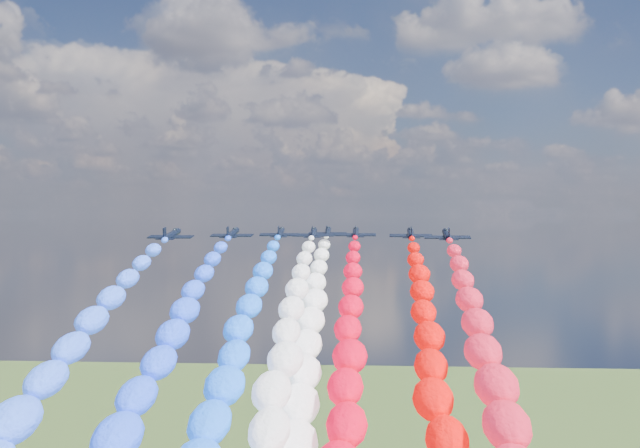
# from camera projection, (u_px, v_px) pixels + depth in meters

# --- Properties ---
(jet_0) EXTENTS (9.28, 12.30, 4.44)m
(jet_0) POSITION_uv_depth(u_px,v_px,m) (172.00, 235.00, 147.32)
(jet_0) COLOR black
(trail_0) EXTENTS (6.26, 101.78, 39.53)m
(trail_0) POSITION_uv_depth(u_px,v_px,m) (61.00, 386.00, 95.05)
(trail_0) COLOR #305FFD
(jet_1) EXTENTS (9.13, 12.19, 4.44)m
(jet_1) POSITION_uv_depth(u_px,v_px,m) (232.00, 234.00, 158.20)
(jet_1) COLOR black
(trail_1) EXTENTS (6.26, 101.78, 39.53)m
(trail_1) POSITION_uv_depth(u_px,v_px,m) (163.00, 369.00, 105.93)
(trail_1) COLOR #224DFF
(jet_2) EXTENTS (8.97, 12.08, 4.44)m
(jet_2) POSITION_uv_depth(u_px,v_px,m) (280.00, 233.00, 163.62)
(jet_2) COLOR black
(trail_2) EXTENTS (6.26, 101.78, 39.53)m
(trail_2) POSITION_uv_depth(u_px,v_px,m) (237.00, 361.00, 111.35)
(trail_2) COLOR #1860FE
(jet_3) EXTENTS (8.94, 12.06, 4.44)m
(jet_3) POSITION_uv_depth(u_px,v_px,m) (313.00, 233.00, 160.24)
(jet_3) COLOR black
(trail_3) EXTENTS (6.26, 101.78, 39.53)m
(trail_3) POSITION_uv_depth(u_px,v_px,m) (285.00, 366.00, 107.97)
(trail_3) COLOR white
(jet_4) EXTENTS (8.69, 11.88, 4.44)m
(jet_4) POSITION_uv_depth(u_px,v_px,m) (328.00, 232.00, 172.34)
(jet_4) COLOR black
(trail_4) EXTENTS (6.26, 101.78, 39.53)m
(trail_4) POSITION_uv_depth(u_px,v_px,m) (308.00, 351.00, 120.07)
(trail_4) COLOR white
(jet_5) EXTENTS (8.68, 11.87, 4.44)m
(jet_5) POSITION_uv_depth(u_px,v_px,m) (356.00, 233.00, 163.06)
(jet_5) COLOR black
(trail_5) EXTENTS (6.26, 101.78, 39.53)m
(trail_5) POSITION_uv_depth(u_px,v_px,m) (348.00, 362.00, 110.79)
(trail_5) COLOR red
(jet_6) EXTENTS (8.84, 11.98, 4.44)m
(jet_6) POSITION_uv_depth(u_px,v_px,m) (411.00, 234.00, 156.31)
(jet_6) COLOR black
(trail_6) EXTENTS (6.26, 101.78, 39.53)m
(trail_6) POSITION_uv_depth(u_px,v_px,m) (430.00, 372.00, 104.04)
(trail_6) COLOR #ED0805
(jet_7) EXTENTS (8.74, 11.91, 4.44)m
(jet_7) POSITION_uv_depth(u_px,v_px,m) (447.00, 235.00, 144.56)
(jet_7) COLOR black
(trail_7) EXTENTS (6.26, 101.78, 39.53)m
(trail_7) POSITION_uv_depth(u_px,v_px,m) (489.00, 391.00, 92.29)
(trail_7) COLOR red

